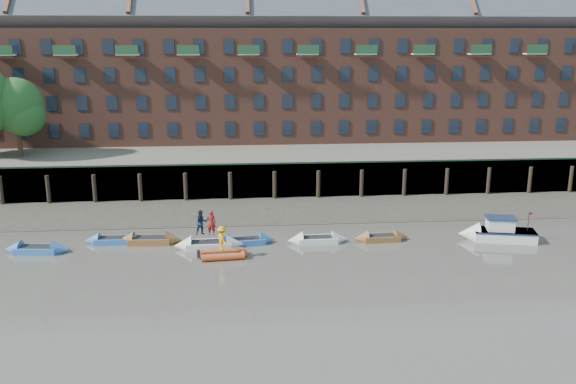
{
  "coord_description": "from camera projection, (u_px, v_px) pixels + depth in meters",
  "views": [
    {
      "loc": [
        -1.12,
        -31.73,
        14.59
      ],
      "look_at": [
        2.43,
        12.0,
        3.2
      ],
      "focal_mm": 38.0,
      "sensor_mm": 36.0,
      "label": 1
    }
  ],
  "objects": [
    {
      "name": "foreshore",
      "position": [
        254.0,
        211.0,
        51.73
      ],
      "size": [
        110.0,
        8.0,
        0.5
      ],
      "primitive_type": "cube",
      "color": "#3D382F",
      "rests_on": "ground"
    },
    {
      "name": "person_rower_a",
      "position": [
        211.0,
        223.0,
        42.46
      ],
      "size": [
        0.67,
        0.46,
        1.79
      ],
      "primitive_type": "imported",
      "rotation": [
        0.0,
        0.0,
        3.08
      ],
      "color": "maroon",
      "rests_on": "rowboat_3"
    },
    {
      "name": "person_rower_b",
      "position": [
        201.0,
        223.0,
        42.47
      ],
      "size": [
        1.04,
        0.92,
        1.79
      ],
      "primitive_type": "imported",
      "rotation": [
        0.0,
        0.0,
        0.32
      ],
      "color": "#19233F",
      "rests_on": "rowboat_3"
    },
    {
      "name": "person_rib_crew",
      "position": [
        222.0,
        239.0,
        40.58
      ],
      "size": [
        1.03,
        1.28,
        1.73
      ],
      "primitive_type": "imported",
      "rotation": [
        0.0,
        0.0,
        1.98
      ],
      "color": "orange",
      "rests_on": "rib_tender"
    },
    {
      "name": "rowboat_4",
      "position": [
        245.0,
        241.0,
        43.62
      ],
      "size": [
        4.43,
        1.79,
        1.25
      ],
      "rotation": [
        0.0,
        0.0,
        0.13
      ],
      "color": "#3367B0",
      "rests_on": "ground"
    },
    {
      "name": "rowboat_6",
      "position": [
        381.0,
        238.0,
        44.36
      ],
      "size": [
        4.15,
        1.4,
        1.19
      ],
      "rotation": [
        0.0,
        0.0,
        0.05
      ],
      "color": "brown",
      "rests_on": "ground"
    },
    {
      "name": "apartment_terrace",
      "position": [
        248.0,
        51.0,
        66.83
      ],
      "size": [
        80.6,
        15.56,
        20.98
      ],
      "color": "brown",
      "rests_on": "bank_terrace"
    },
    {
      "name": "rowboat_5",
      "position": [
        318.0,
        240.0,
        43.9
      ],
      "size": [
        4.38,
        1.35,
        1.26
      ],
      "rotation": [
        0.0,
        0.0,
        0.02
      ],
      "color": "silver",
      "rests_on": "ground"
    },
    {
      "name": "rowboat_2",
      "position": [
        150.0,
        240.0,
        43.78
      ],
      "size": [
        4.66,
        1.55,
        1.34
      ],
      "rotation": [
        0.0,
        0.0,
        -0.05
      ],
      "color": "brown",
      "rests_on": "ground"
    },
    {
      "name": "river_wall",
      "position": [
        252.0,
        181.0,
        55.55
      ],
      "size": [
        110.0,
        1.23,
        3.3
      ],
      "color": "#2D2A26",
      "rests_on": "ground"
    },
    {
      "name": "bank_terrace",
      "position": [
        249.0,
        153.0,
        68.69
      ],
      "size": [
        110.0,
        28.0,
        3.2
      ],
      "primitive_type": "cube",
      "color": "#5E594D",
      "rests_on": "ground"
    },
    {
      "name": "rowboat_0",
      "position": [
        37.0,
        249.0,
        41.91
      ],
      "size": [
        4.58,
        1.75,
        1.3
      ],
      "rotation": [
        0.0,
        0.0,
        -0.1
      ],
      "color": "#3367B0",
      "rests_on": "ground"
    },
    {
      "name": "ground",
      "position": [
        262.0,
        301.0,
        34.36
      ],
      "size": [
        220.0,
        220.0,
        0.0
      ],
      "primitive_type": "plane",
      "color": "#56514A",
      "rests_on": "ground"
    },
    {
      "name": "rib_tender",
      "position": [
        225.0,
        254.0,
        40.98
      ],
      "size": [
        3.19,
        1.72,
        0.54
      ],
      "rotation": [
        0.0,
        0.0,
        0.09
      ],
      "color": "#CA481E",
      "rests_on": "ground"
    },
    {
      "name": "rowboat_1",
      "position": [
        114.0,
        240.0,
        43.85
      ],
      "size": [
        4.15,
        1.22,
        1.2
      ],
      "rotation": [
        0.0,
        0.0,
        -0.01
      ],
      "color": "#3367B0",
      "rests_on": "ground"
    },
    {
      "name": "rowboat_3",
      "position": [
        209.0,
        245.0,
        42.75
      ],
      "size": [
        4.89,
        1.46,
        1.41
      ],
      "rotation": [
        0.0,
        0.0,
        0.01
      ],
      "color": "silver",
      "rests_on": "ground"
    },
    {
      "name": "mud_band",
      "position": [
        255.0,
        223.0,
        48.45
      ],
      "size": [
        110.0,
        1.6,
        0.1
      ],
      "primitive_type": "cube",
      "color": "#4C4336",
      "rests_on": "ground"
    },
    {
      "name": "motor_launch",
      "position": [
        492.0,
        232.0,
        44.4
      ],
      "size": [
        5.69,
        2.88,
        2.24
      ],
      "rotation": [
        0.0,
        0.0,
        2.93
      ],
      "color": "silver",
      "rests_on": "ground"
    }
  ]
}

